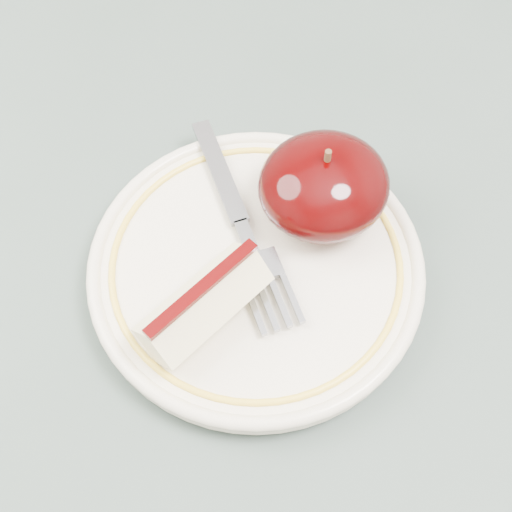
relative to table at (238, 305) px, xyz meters
name	(u,v)px	position (x,y,z in m)	size (l,w,h in m)	color
table	(238,305)	(0.00, 0.00, 0.00)	(0.90, 0.90, 0.75)	brown
plate	(256,267)	(0.00, -0.03, 0.10)	(0.21, 0.21, 0.02)	#ECE4C6
apple_half	(324,186)	(0.06, -0.01, 0.13)	(0.08, 0.08, 0.06)	black
apple_wedge	(204,303)	(-0.04, -0.05, 0.12)	(0.09, 0.06, 0.04)	beige
fork	(241,224)	(0.00, 0.00, 0.11)	(0.03, 0.16, 0.00)	gray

